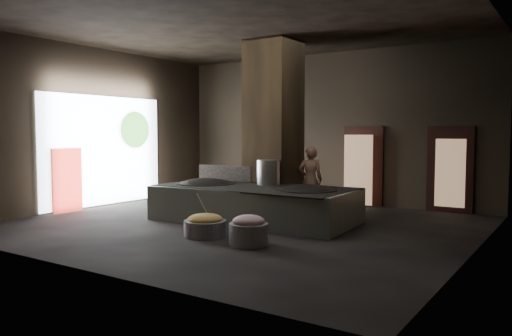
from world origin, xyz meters
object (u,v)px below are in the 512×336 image
Objects in this scene: stock_pot at (268,172)px; cook at (310,180)px; veg_basin at (205,228)px; meat_basin at (249,234)px; wok_right at (306,193)px; wok_left at (206,186)px; hearth_platform at (254,204)px.

cook reaches higher than stock_pot.
stock_pot is at bearing 91.65° from veg_basin.
cook is 4.10m from meat_basin.
stock_pot is (-1.30, 0.50, 0.38)m from wok_right.
wok_left is 0.85× the size of cook.
wok_left reaches higher than hearth_platform.
wok_left is 2.80m from wok_right.
veg_basin is at bearing -51.12° from wok_left.
wok_right is (2.80, 0.10, 0.00)m from wok_left.
wok_left is at bearing 178.39° from hearth_platform.
stock_pot is (1.50, 0.60, 0.38)m from wok_left.
stock_pot is (0.05, 0.55, 0.72)m from hearth_platform.
stock_pot is at bearing 81.22° from hearth_platform.
hearth_platform is 1.39m from wok_right.
veg_basin is (0.12, -2.00, -0.25)m from hearth_platform.
hearth_platform is at bearing -95.19° from stock_pot.
wok_right is 1.44m from stock_pot.
meat_basin is (1.27, -2.73, -0.93)m from stock_pot.
wok_right reaches higher than meat_basin.
veg_basin is at bearing -90.05° from hearth_platform.
meat_basin is at bearing 70.16° from cook.
veg_basin is (1.57, -1.95, -0.59)m from wok_left.
wok_right is 2.46m from veg_basin.
wok_left is at bearing -177.95° from wok_right.
wok_right is at bearing -21.04° from stock_pot.
wok_left is (-1.45, -0.05, 0.34)m from hearth_platform.
stock_pot is at bearing 114.98° from meat_basin.
hearth_platform is 6.37× the size of meat_basin.
wok_right is 1.59× the size of veg_basin.
meat_basin reaches higher than veg_basin.
meat_basin is at bearing -65.02° from stock_pot.
stock_pot reaches higher than wok_right.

